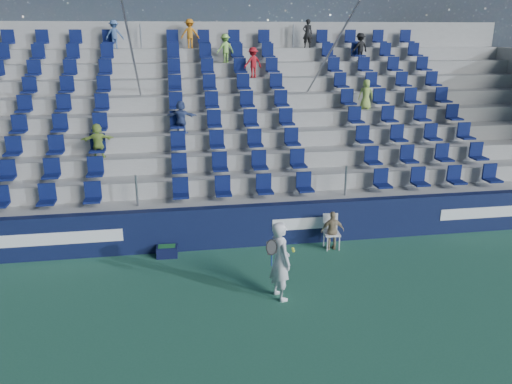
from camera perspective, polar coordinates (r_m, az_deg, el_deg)
ground at (r=11.57m, az=1.29°, el=-12.35°), size 70.00×70.00×0.00m
sponsor_wall at (r=14.11m, az=-1.02°, el=-3.86°), size 24.00×0.32×1.20m
grandstand at (r=18.54m, az=-3.36°, el=6.35°), size 24.00×8.17×6.63m
tennis_player at (r=11.29m, az=2.78°, el=-7.83°), size 0.71×0.78×1.86m
line_judge_chair at (r=14.17m, az=8.56°, el=-4.17°), size 0.46×0.47×0.97m
line_judge at (r=14.04m, az=8.74°, el=-4.39°), size 0.67×0.31×1.11m
ball_bin at (r=13.79m, az=-10.13°, el=-6.63°), size 0.57×0.39×0.31m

